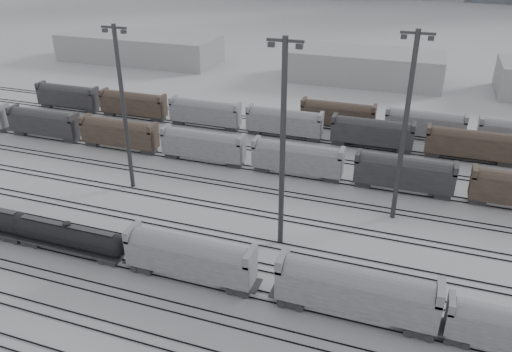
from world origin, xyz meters
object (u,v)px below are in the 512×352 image
(tank_car_b, at_px, (69,236))
(light_mast_c, at_px, (283,143))
(hopper_car_a, at_px, (190,256))
(hopper_car_b, at_px, (356,289))

(tank_car_b, distance_m, light_mast_c, 29.06)
(hopper_car_a, bearing_deg, hopper_car_b, 0.00)
(tank_car_b, relative_size, hopper_car_b, 1.01)
(tank_car_b, relative_size, light_mast_c, 0.64)
(hopper_car_b, bearing_deg, hopper_car_a, -180.00)
(light_mast_c, bearing_deg, tank_car_b, -155.51)
(hopper_car_a, xyz_separation_m, hopper_car_b, (18.88, 0.00, 0.26))
(hopper_car_a, bearing_deg, light_mast_c, 55.92)
(tank_car_b, distance_m, hopper_car_a, 16.80)
(hopper_car_a, distance_m, hopper_car_b, 18.88)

